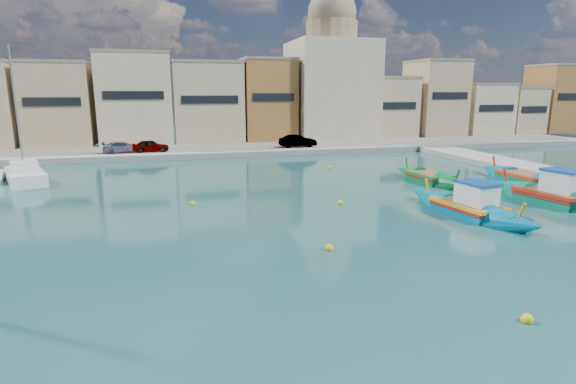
{
  "coord_description": "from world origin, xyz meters",
  "views": [
    {
      "loc": [
        -10.32,
        -15.89,
        6.51
      ],
      "look_at": [
        -4.58,
        6.0,
        1.4
      ],
      "focal_mm": 28.0,
      "sensor_mm": 36.0,
      "label": 1
    }
  ],
  "objects": [
    {
      "name": "luzzu_blue_cabin",
      "position": [
        11.3,
        5.05,
        0.4
      ],
      "size": [
        3.95,
        9.41,
        3.24
      ],
      "color": "#0B7859",
      "rests_on": "ground"
    },
    {
      "name": "church_block",
      "position": [
        10.0,
        40.0,
        8.41
      ],
      "size": [
        10.0,
        10.0,
        19.1
      ],
      "color": "beige",
      "rests_on": "ground"
    },
    {
      "name": "luzzu_cyan_mid",
      "position": [
        14.16,
        10.4,
        0.28
      ],
      "size": [
        2.28,
        9.15,
        2.7
      ],
      "color": "#007299",
      "rests_on": "ground"
    },
    {
      "name": "yacht_north",
      "position": [
        -21.2,
        21.34,
        0.41
      ],
      "size": [
        4.83,
        8.08,
        10.42
      ],
      "color": "white",
      "rests_on": "ground"
    },
    {
      "name": "north_townhouses",
      "position": [
        6.68,
        39.36,
        5.0
      ],
      "size": [
        83.2,
        7.87,
        10.19
      ],
      "color": "tan",
      "rests_on": "ground"
    },
    {
      "name": "parked_cars",
      "position": [
        -7.4,
        30.5,
        1.2
      ],
      "size": [
        21.77,
        2.0,
        1.31
      ],
      "color": "#4C1919",
      "rests_on": "north_quay"
    },
    {
      "name": "ground",
      "position": [
        0.0,
        0.0,
        0.0
      ],
      "size": [
        160.0,
        160.0,
        0.0
      ],
      "primitive_type": "plane",
      "color": "#174543",
      "rests_on": "ground"
    },
    {
      "name": "luzzu_green",
      "position": [
        7.77,
        12.47,
        0.26
      ],
      "size": [
        2.95,
        7.99,
        2.46
      ],
      "color": "#0A6F33",
      "rests_on": "ground"
    },
    {
      "name": "mooring_buoys",
      "position": [
        0.41,
        5.61,
        0.08
      ],
      "size": [
        24.27,
        26.48,
        0.36
      ],
      "color": "yellow",
      "rests_on": "ground"
    },
    {
      "name": "north_quay",
      "position": [
        0.0,
        32.0,
        0.3
      ],
      "size": [
        80.0,
        8.0,
        0.6
      ],
      "primitive_type": "cube",
      "color": "gray",
      "rests_on": "ground"
    },
    {
      "name": "luzzu_turquoise_cabin",
      "position": [
        4.9,
        4.11,
        0.36
      ],
      "size": [
        3.36,
        9.36,
        2.94
      ],
      "color": "#00739F",
      "rests_on": "ground"
    }
  ]
}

